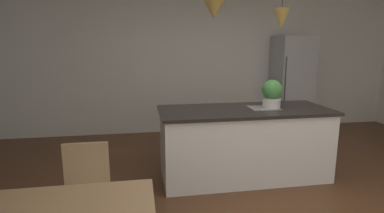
% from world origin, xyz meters
% --- Properties ---
extents(wall_back_kitchen, '(10.00, 0.12, 2.70)m').
position_xyz_m(wall_back_kitchen, '(0.00, 3.26, 1.35)').
color(wall_back_kitchen, white).
rests_on(wall_back_kitchen, ground_plane).
extents(chair_far_right, '(0.40, 0.40, 0.87)m').
position_xyz_m(chair_far_right, '(-1.68, -0.17, 0.47)').
color(chair_far_right, tan).
rests_on(chair_far_right, ground_plane).
extents(kitchen_island, '(2.14, 0.87, 0.91)m').
position_xyz_m(kitchen_island, '(0.09, 0.92, 0.46)').
color(kitchen_island, white).
rests_on(kitchen_island, ground_plane).
extents(refrigerator, '(0.69, 0.67, 1.86)m').
position_xyz_m(refrigerator, '(1.73, 2.86, 0.93)').
color(refrigerator, '#B2B5B7').
rests_on(refrigerator, ground_plane).
extents(pendant_over_island_main, '(0.25, 0.25, 0.72)m').
position_xyz_m(pendant_over_island_main, '(-0.33, 0.92, 2.09)').
color(pendant_over_island_main, black).
extents(pendant_over_island_aux, '(0.20, 0.20, 0.83)m').
position_xyz_m(pendant_over_island_aux, '(0.51, 0.92, 1.99)').
color(pendant_over_island_aux, black).
extents(potted_plant_on_island, '(0.25, 0.25, 0.36)m').
position_xyz_m(potted_plant_on_island, '(0.43, 0.92, 1.09)').
color(potted_plant_on_island, beige).
rests_on(potted_plant_on_island, kitchen_island).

